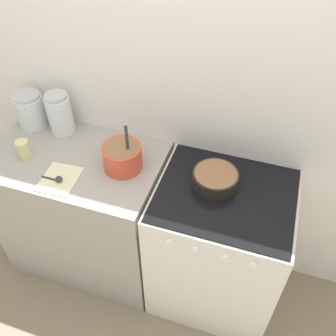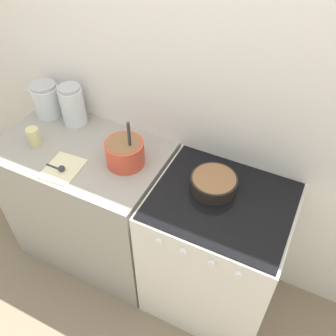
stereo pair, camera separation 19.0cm
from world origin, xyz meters
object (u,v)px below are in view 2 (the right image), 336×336
stove (214,253)px  storage_jar_middle (73,107)px  baking_pan (214,183)px  tin_can (34,137)px  storage_jar_left (47,101)px  mixing_bowl (125,152)px

stove → storage_jar_middle: size_ratio=3.80×
baking_pan → tin_can: size_ratio=2.15×
storage_jar_left → storage_jar_middle: storage_jar_middle is taller
storage_jar_middle → baking_pan: bearing=-8.7°
storage_jar_left → tin_can: storage_jar_left is taller
stove → storage_jar_middle: bearing=169.1°
tin_can → baking_pan: bearing=7.0°
storage_jar_left → storage_jar_middle: bearing=-0.0°
tin_can → stove: bearing=3.9°
stove → storage_jar_left: (-1.21, 0.20, 0.55)m
baking_pan → storage_jar_middle: (-0.94, 0.14, 0.07)m
storage_jar_middle → stove: bearing=-10.9°
stove → mixing_bowl: bearing=177.9°
stove → baking_pan: bearing=144.1°
stove → tin_can: tin_can is taller
baking_pan → stove: bearing=-35.9°
mixing_bowl → tin_can: size_ratio=2.58×
storage_jar_middle → tin_can: 0.29m
baking_pan → storage_jar_middle: 0.96m
mixing_bowl → storage_jar_left: (-0.65, 0.17, 0.01)m
mixing_bowl → tin_can: bearing=-169.9°
storage_jar_left → tin_can: (0.12, -0.27, -0.03)m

